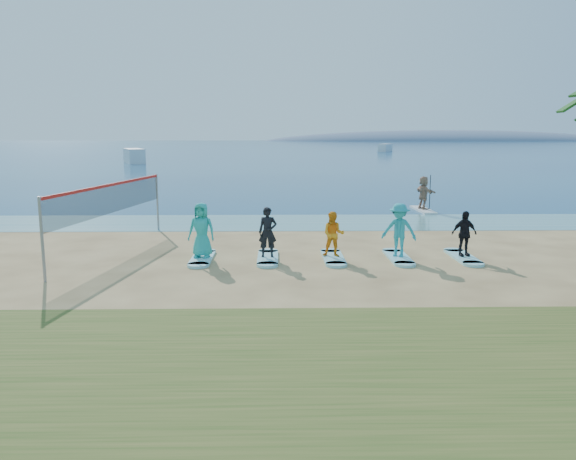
{
  "coord_description": "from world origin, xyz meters",
  "views": [
    {
      "loc": [
        -0.44,
        -16.33,
        4.28
      ],
      "look_at": [
        -0.08,
        2.0,
        1.1
      ],
      "focal_mm": 35.0,
      "sensor_mm": 36.0,
      "label": 1
    }
  ],
  "objects_px": {
    "volleyball_net": "(111,199)",
    "boat_offshore_a": "(134,163)",
    "paddleboard": "(423,210)",
    "surfboard_3": "(398,257)",
    "surfboard_2": "(333,258)",
    "student_3": "(399,230)",
    "surfboard_4": "(463,257)",
    "boat_offshore_b": "(385,152)",
    "student_0": "(202,230)",
    "student_1": "(268,232)",
    "surfboard_1": "(268,258)",
    "paddleboarder": "(424,193)",
    "student_2": "(333,234)",
    "surfboard_0": "(202,258)",
    "student_4": "(464,234)"
  },
  "relations": [
    {
      "from": "paddleboard",
      "to": "surfboard_3",
      "type": "xyz_separation_m",
      "value": [
        -3.93,
        -11.88,
        -0.01
      ]
    },
    {
      "from": "student_0",
      "to": "student_3",
      "type": "xyz_separation_m",
      "value": [
        6.75,
        0.0,
        -0.02
      ]
    },
    {
      "from": "volleyball_net",
      "to": "student_2",
      "type": "xyz_separation_m",
      "value": [
        7.97,
        -1.6,
        -1.04
      ]
    },
    {
      "from": "surfboard_2",
      "to": "surfboard_4",
      "type": "xyz_separation_m",
      "value": [
        4.5,
        0.0,
        0.0
      ]
    },
    {
      "from": "surfboard_0",
      "to": "paddleboard",
      "type": "bearing_deg",
      "value": 48.06
    },
    {
      "from": "boat_offshore_a",
      "to": "surfboard_1",
      "type": "xyz_separation_m",
      "value": [
        20.16,
        -62.58,
        0.04
      ]
    },
    {
      "from": "surfboard_3",
      "to": "surfboard_2",
      "type": "bearing_deg",
      "value": 180.0
    },
    {
      "from": "surfboard_0",
      "to": "boat_offshore_a",
      "type": "bearing_deg",
      "value": 105.97
    },
    {
      "from": "surfboard_3",
      "to": "student_3",
      "type": "height_order",
      "value": "student_3"
    },
    {
      "from": "volleyball_net",
      "to": "student_3",
      "type": "xyz_separation_m",
      "value": [
        10.22,
        -1.6,
        -0.9
      ]
    },
    {
      "from": "student_1",
      "to": "surfboard_2",
      "type": "height_order",
      "value": "student_1"
    },
    {
      "from": "student_2",
      "to": "surfboard_4",
      "type": "distance_m",
      "value": 4.57
    },
    {
      "from": "student_2",
      "to": "student_0",
      "type": "bearing_deg",
      "value": -169.86
    },
    {
      "from": "surfboard_1",
      "to": "boat_offshore_a",
      "type": "bearing_deg",
      "value": 107.85
    },
    {
      "from": "paddleboarder",
      "to": "surfboard_0",
      "type": "relative_size",
      "value": 0.82
    },
    {
      "from": "paddleboard",
      "to": "surfboard_1",
      "type": "distance_m",
      "value": 14.57
    },
    {
      "from": "surfboard_3",
      "to": "paddleboard",
      "type": "bearing_deg",
      "value": 71.71
    },
    {
      "from": "boat_offshore_a",
      "to": "surfboard_0",
      "type": "bearing_deg",
      "value": -95.71
    },
    {
      "from": "surfboard_0",
      "to": "student_0",
      "type": "distance_m",
      "value": 0.98
    },
    {
      "from": "surfboard_0",
      "to": "surfboard_4",
      "type": "distance_m",
      "value": 9.0
    },
    {
      "from": "surfboard_0",
      "to": "surfboard_3",
      "type": "distance_m",
      "value": 6.75
    },
    {
      "from": "surfboard_0",
      "to": "student_0",
      "type": "relative_size",
      "value": 1.18
    },
    {
      "from": "surfboard_0",
      "to": "student_3",
      "type": "xyz_separation_m",
      "value": [
        6.75,
        0.0,
        0.96
      ]
    },
    {
      "from": "surfboard_4",
      "to": "student_3",
      "type": "bearing_deg",
      "value": 180.0
    },
    {
      "from": "volleyball_net",
      "to": "boat_offshore_a",
      "type": "distance_m",
      "value": 62.7
    },
    {
      "from": "boat_offshore_a",
      "to": "student_3",
      "type": "height_order",
      "value": "student_3"
    },
    {
      "from": "surfboard_0",
      "to": "student_3",
      "type": "bearing_deg",
      "value": 0.0
    },
    {
      "from": "volleyball_net",
      "to": "surfboard_1",
      "type": "distance_m",
      "value": 6.23
    },
    {
      "from": "paddleboarder",
      "to": "student_1",
      "type": "xyz_separation_m",
      "value": [
        -8.43,
        -11.88,
        -0.08
      ]
    },
    {
      "from": "volleyball_net",
      "to": "student_1",
      "type": "relative_size",
      "value": 5.24
    },
    {
      "from": "student_3",
      "to": "surfboard_1",
      "type": "bearing_deg",
      "value": -158.34
    },
    {
      "from": "surfboard_2",
      "to": "surfboard_3",
      "type": "height_order",
      "value": "same"
    },
    {
      "from": "paddleboard",
      "to": "surfboard_0",
      "type": "xyz_separation_m",
      "value": [
        -10.68,
        -11.88,
        -0.01
      ]
    },
    {
      "from": "surfboard_4",
      "to": "boat_offshore_b",
      "type": "bearing_deg",
      "value": 80.52
    },
    {
      "from": "boat_offshore_b",
      "to": "surfboard_0",
      "type": "bearing_deg",
      "value": -79.1
    },
    {
      "from": "boat_offshore_a",
      "to": "boat_offshore_b",
      "type": "distance_m",
      "value": 66.91
    },
    {
      "from": "volleyball_net",
      "to": "student_2",
      "type": "distance_m",
      "value": 8.2
    },
    {
      "from": "paddleboarder",
      "to": "boat_offshore_b",
      "type": "height_order",
      "value": "paddleboarder"
    },
    {
      "from": "paddleboard",
      "to": "student_3",
      "type": "relative_size",
      "value": 1.64
    },
    {
      "from": "student_0",
      "to": "student_1",
      "type": "relative_size",
      "value": 1.09
    },
    {
      "from": "surfboard_0",
      "to": "student_0",
      "type": "height_order",
      "value": "student_0"
    },
    {
      "from": "surfboard_0",
      "to": "surfboard_4",
      "type": "height_order",
      "value": "same"
    },
    {
      "from": "paddleboard",
      "to": "student_1",
      "type": "relative_size",
      "value": 1.75
    },
    {
      "from": "surfboard_0",
      "to": "student_3",
      "type": "height_order",
      "value": "student_3"
    },
    {
      "from": "volleyball_net",
      "to": "boat_offshore_a",
      "type": "bearing_deg",
      "value": 103.32
    },
    {
      "from": "student_1",
      "to": "student_4",
      "type": "bearing_deg",
      "value": 0.94
    },
    {
      "from": "surfboard_1",
      "to": "surfboard_4",
      "type": "height_order",
      "value": "same"
    },
    {
      "from": "boat_offshore_b",
      "to": "paddleboard",
      "type": "bearing_deg",
      "value": -74.84
    },
    {
      "from": "paddleboard",
      "to": "student_2",
      "type": "height_order",
      "value": "student_2"
    },
    {
      "from": "paddleboarder",
      "to": "boat_offshore_a",
      "type": "height_order",
      "value": "paddleboarder"
    }
  ]
}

